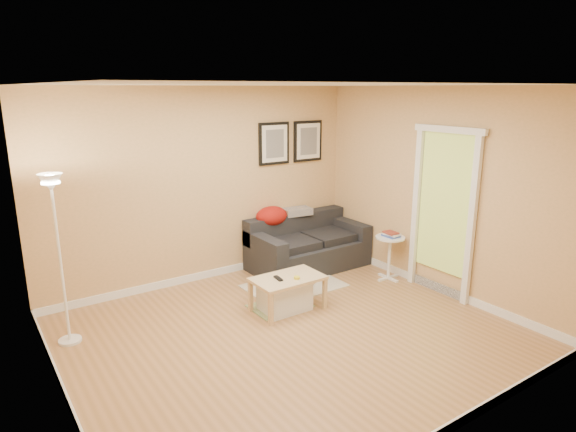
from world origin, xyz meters
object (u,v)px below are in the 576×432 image
at_px(side_table, 389,258).
at_px(book_stack, 391,234).
at_px(sofa, 308,243).
at_px(storage_bin, 285,296).
at_px(floor_lamp, 61,266).
at_px(coffee_table, 288,294).

height_order(side_table, book_stack, book_stack).
xyz_separation_m(sofa, side_table, (0.64, -1.00, -0.07)).
xyz_separation_m(storage_bin, floor_lamp, (-2.28, 0.63, 0.67)).
xyz_separation_m(side_table, floor_lamp, (-4.02, 0.63, 0.54)).
bearing_deg(floor_lamp, coffee_table, -15.87).
bearing_deg(storage_bin, book_stack, 0.05).
bearing_deg(storage_bin, coffee_table, -39.44).
relative_size(book_stack, floor_lamp, 0.12).
height_order(storage_bin, book_stack, book_stack).
xyz_separation_m(storage_bin, book_stack, (1.75, 0.00, 0.47)).
bearing_deg(side_table, coffee_table, -179.19).
xyz_separation_m(side_table, book_stack, (0.01, 0.00, 0.34)).
bearing_deg(book_stack, side_table, -156.59).
distance_m(sofa, side_table, 1.19).
distance_m(sofa, coffee_table, 1.49).
bearing_deg(sofa, floor_lamp, -173.82).
bearing_deg(coffee_table, floor_lamp, 152.05).
distance_m(coffee_table, side_table, 1.71).
bearing_deg(storage_bin, side_table, -0.00).
bearing_deg(coffee_table, storage_bin, 128.48).
xyz_separation_m(sofa, floor_lamp, (-3.38, -0.37, 0.47)).
bearing_deg(sofa, side_table, -57.35).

